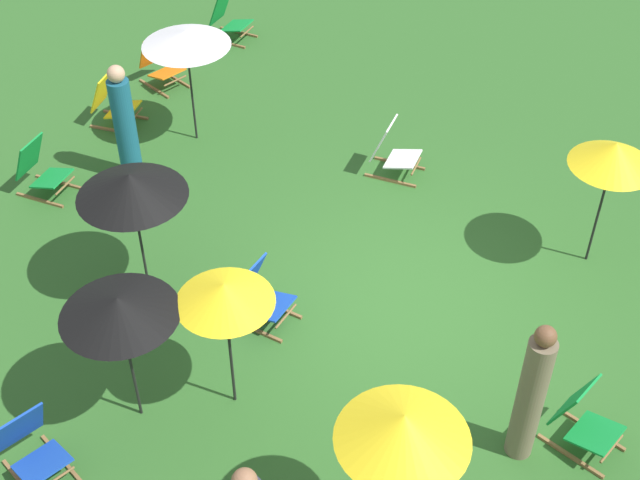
# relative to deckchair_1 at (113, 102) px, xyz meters

# --- Properties ---
(ground_plane) EXTENTS (40.00, 40.00, 0.00)m
(ground_plane) POSITION_rel_deckchair_1_xyz_m (-0.98, -5.65, -0.37)
(ground_plane) COLOR #2D6026
(deckchair_1) EXTENTS (0.68, 0.87, 0.83)m
(deckchair_1) POSITION_rel_deckchair_1_xyz_m (0.00, 0.00, 0.00)
(deckchair_1) COLOR olive
(deckchair_1) RESTS_ON ground
(deckchair_3) EXTENTS (0.58, 0.82, 0.83)m
(deckchair_3) POSITION_rel_deckchair_1_xyz_m (-1.62, -8.10, 0.00)
(deckchair_3) COLOR olive
(deckchair_3) RESTS_ON ground
(deckchair_4) EXTENTS (0.58, 0.82, 0.83)m
(deckchair_4) POSITION_rel_deckchair_1_xyz_m (3.10, 0.24, 0.00)
(deckchair_4) COLOR olive
(deckchair_4) RESTS_ON ground
(deckchair_6) EXTENTS (0.61, 0.84, 0.83)m
(deckchair_6) POSITION_rel_deckchair_1_xyz_m (1.27, 0.18, 0.00)
(deckchair_6) COLOR olive
(deckchair_6) RESTS_ON ground
(deckchair_7) EXTENTS (0.62, 0.84, 0.83)m
(deckchair_7) POSITION_rel_deckchair_1_xyz_m (-1.79, -0.39, 0.00)
(deckchair_7) COLOR olive
(deckchair_7) RESTS_ON ground
(deckchair_8) EXTENTS (0.63, 0.85, 0.83)m
(deckchair_8) POSITION_rel_deckchair_1_xyz_m (-4.98, -3.77, 0.00)
(deckchair_8) COLOR olive
(deckchair_8) RESTS_ON ground
(deckchair_9) EXTENTS (0.53, 0.79, 0.83)m
(deckchair_9) POSITION_rel_deckchair_1_xyz_m (-2.05, -4.33, 0.00)
(deckchair_9) COLOR olive
(deckchair_9) RESTS_ON ground
(deckchair_10) EXTENTS (0.63, 0.85, 0.83)m
(deckchair_10) POSITION_rel_deckchair_1_xyz_m (1.29, -4.15, 0.00)
(deckchair_10) COLOR olive
(deckchair_10) RESTS_ON ground
(umbrella_0) EXTENTS (1.02, 1.02, 1.79)m
(umbrella_0) POSITION_rel_deckchair_1_xyz_m (1.10, -7.14, 1.26)
(umbrella_0) COLOR black
(umbrella_0) RESTS_ON ground
(umbrella_1) EXTENTS (1.12, 1.12, 2.01)m
(umbrella_1) POSITION_rel_deckchair_1_xyz_m (-3.75, -7.13, 1.48)
(umbrella_1) COLOR black
(umbrella_1) RESTS_ON ground
(umbrella_2) EXTENTS (1.17, 1.17, 1.72)m
(umbrella_2) POSITION_rel_deckchair_1_xyz_m (-3.88, -4.12, 1.24)
(umbrella_2) COLOR black
(umbrella_2) RESTS_ON ground
(umbrella_3) EXTENTS (0.98, 0.98, 1.73)m
(umbrella_3) POSITION_rel_deckchair_1_xyz_m (-3.18, -4.84, 1.24)
(umbrella_3) COLOR black
(umbrella_3) RESTS_ON ground
(umbrella_4) EXTENTS (1.25, 1.25, 1.77)m
(umbrella_4) POSITION_rel_deckchair_1_xyz_m (0.39, -1.29, 1.29)
(umbrella_4) COLOR black
(umbrella_4) RESTS_ON ground
(umbrella_5) EXTENTS (1.27, 1.27, 1.71)m
(umbrella_5) POSITION_rel_deckchair_1_xyz_m (-2.40, -2.86, 1.19)
(umbrella_5) COLOR black
(umbrella_5) RESTS_ON ground
(person_0) EXTENTS (0.31, 0.31, 1.81)m
(person_0) POSITION_rel_deckchair_1_xyz_m (-2.06, -7.64, 0.50)
(person_0) COLOR #72664C
(person_0) RESTS_ON ground
(person_1) EXTENTS (0.43, 0.43, 1.77)m
(person_1) POSITION_rel_deckchair_1_xyz_m (-0.84, -1.15, 0.48)
(person_1) COLOR #195972
(person_1) RESTS_ON ground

